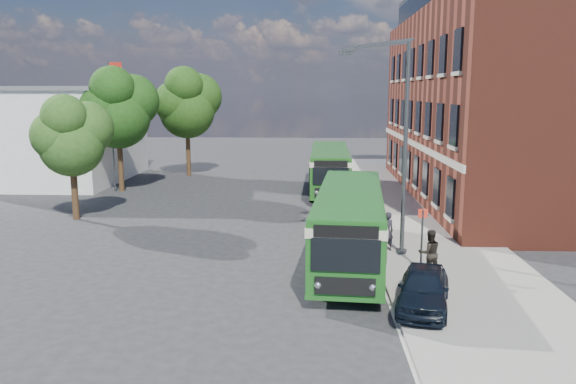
{
  "coord_description": "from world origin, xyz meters",
  "views": [
    {
      "loc": [
        1.35,
        -25.35,
        6.94
      ],
      "look_at": [
        0.2,
        1.05,
        2.2
      ],
      "focal_mm": 35.0,
      "sensor_mm": 36.0,
      "label": 1
    }
  ],
  "objects_px": {
    "bus_front": "(350,219)",
    "parked_car": "(424,288)",
    "street_lamp": "(397,144)",
    "bus_rear": "(330,165)"
  },
  "relations": [
    {
      "from": "street_lamp",
      "to": "parked_car",
      "type": "bearing_deg",
      "value": -89.3
    },
    {
      "from": "parked_car",
      "to": "street_lamp",
      "type": "bearing_deg",
      "value": 104.61
    },
    {
      "from": "street_lamp",
      "to": "parked_car",
      "type": "relative_size",
      "value": 2.35
    },
    {
      "from": "bus_front",
      "to": "parked_car",
      "type": "bearing_deg",
      "value": -69.18
    },
    {
      "from": "bus_rear",
      "to": "parked_car",
      "type": "relative_size",
      "value": 3.16
    },
    {
      "from": "parked_car",
      "to": "bus_front",
      "type": "bearing_deg",
      "value": 124.74
    },
    {
      "from": "street_lamp",
      "to": "parked_car",
      "type": "distance_m",
      "value": 7.4
    },
    {
      "from": "street_lamp",
      "to": "bus_rear",
      "type": "bearing_deg",
      "value": 98.08
    },
    {
      "from": "bus_rear",
      "to": "bus_front",
      "type": "bearing_deg",
      "value": -88.92
    },
    {
      "from": "street_lamp",
      "to": "bus_front",
      "type": "distance_m",
      "value": 3.66
    }
  ]
}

